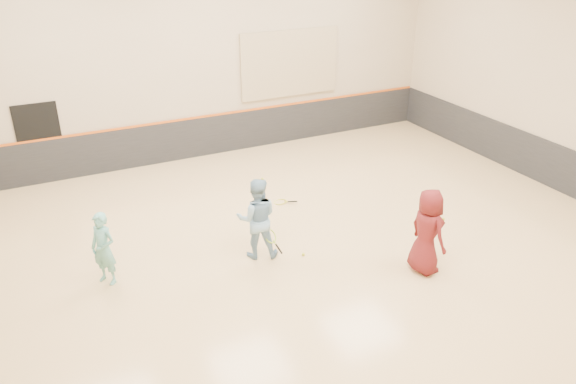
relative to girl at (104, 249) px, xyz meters
name	(u,v)px	position (x,y,z in m)	size (l,w,h in m)	color
room	(296,214)	(3.88, -0.46, 0.07)	(15.04, 12.04, 6.22)	tan
wainscot_back	(205,136)	(3.88, 5.51, -0.15)	(14.90, 0.04, 1.20)	#232326
wainscot_right	(546,163)	(11.35, -0.46, -0.15)	(0.04, 11.90, 1.20)	#232326
accent_stripe	(204,116)	(3.88, 5.50, 0.47)	(14.90, 0.03, 0.06)	#D85914
acoustic_panel	(290,63)	(6.68, 5.49, 1.75)	(3.20, 0.08, 2.00)	tan
doorway	(41,144)	(-0.62, 5.52, 0.35)	(1.10, 0.05, 2.20)	black
girl	(104,249)	(0.00, 0.00, 0.00)	(0.54, 0.36, 1.49)	#67B3AA
instructor	(257,218)	(3.02, -0.40, 0.13)	(0.86, 0.67, 1.76)	#7EA7C4
young_man	(427,231)	(5.79, -2.39, 0.15)	(0.87, 0.57, 1.78)	#5B1517
held_racket	(270,236)	(3.22, -0.59, -0.24)	(0.50, 0.50, 0.59)	#9AC62B
spare_racket	(280,200)	(4.50, 1.63, -0.67)	(0.73, 0.73, 0.16)	gold
ball_under_racket	(303,254)	(3.86, -0.85, -0.71)	(0.07, 0.07, 0.07)	gold
ball_in_hand	(443,219)	(6.04, -2.52, 0.42)	(0.07, 0.07, 0.07)	#C4D531
ball_beside_spare	(262,179)	(4.65, 3.07, -0.71)	(0.07, 0.07, 0.07)	#D3DF34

